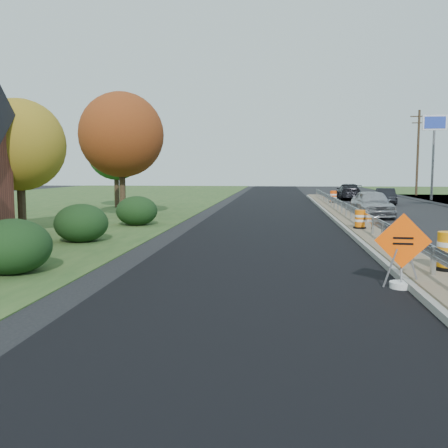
# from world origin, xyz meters

# --- Properties ---
(ground) EXTENTS (140.00, 140.00, 0.00)m
(ground) POSITION_xyz_m (0.00, 0.00, 0.00)
(ground) COLOR black
(ground) RESTS_ON ground
(milled_overlay) EXTENTS (7.20, 120.00, 0.01)m
(milled_overlay) POSITION_xyz_m (-4.40, 10.00, 0.01)
(milled_overlay) COLOR black
(milled_overlay) RESTS_ON ground
(median) EXTENTS (1.60, 55.00, 0.23)m
(median) POSITION_xyz_m (0.00, 8.00, 0.11)
(median) COLOR gray
(median) RESTS_ON ground
(guardrail) EXTENTS (0.10, 46.15, 0.72)m
(guardrail) POSITION_xyz_m (0.00, 9.00, 0.73)
(guardrail) COLOR silver
(guardrail) RESTS_ON median
(pylon_sign_north) EXTENTS (2.20, 0.30, 7.90)m
(pylon_sign_north) POSITION_xyz_m (10.50, 30.00, 6.48)
(pylon_sign_north) COLOR slate
(pylon_sign_north) RESTS_ON ground
(utility_pole_north) EXTENTS (1.90, 0.26, 9.40)m
(utility_pole_north) POSITION_xyz_m (11.50, 39.00, 4.93)
(utility_pole_north) COLOR #473523
(utility_pole_north) RESTS_ON ground
(hedge_south) EXTENTS (2.09, 2.09, 1.52)m
(hedge_south) POSITION_xyz_m (-11.00, -6.00, 0.76)
(hedge_south) COLOR black
(hedge_south) RESTS_ON ground
(hedge_mid) EXTENTS (2.09, 2.09, 1.52)m
(hedge_mid) POSITION_xyz_m (-11.50, 0.00, 0.76)
(hedge_mid) COLOR black
(hedge_mid) RESTS_ON ground
(hedge_north) EXTENTS (2.09, 2.09, 1.52)m
(hedge_north) POSITION_xyz_m (-11.00, 6.00, 0.76)
(hedge_north) COLOR black
(hedge_north) RESTS_ON ground
(tree_near_yellow) EXTENTS (3.96, 3.96, 5.88)m
(tree_near_yellow) POSITION_xyz_m (-15.00, 2.00, 3.89)
(tree_near_yellow) COLOR #473523
(tree_near_yellow) RESTS_ON ground
(tree_near_red) EXTENTS (4.95, 4.95, 7.35)m
(tree_near_red) POSITION_xyz_m (-13.00, 10.00, 4.86)
(tree_near_red) COLOR #473523
(tree_near_red) RESTS_ON ground
(tree_near_back) EXTENTS (4.29, 4.29, 6.37)m
(tree_near_back) POSITION_xyz_m (-16.00, 18.00, 4.21)
(tree_near_back) COLOR #473523
(tree_near_back) RESTS_ON ground
(caution_sign) EXTENTS (1.31, 0.55, 1.80)m
(caution_sign) POSITION_xyz_m (-0.90, -6.62, 0.46)
(caution_sign) COLOR white
(caution_sign) RESTS_ON ground
(barrel_median_near) EXTENTS (0.68, 0.68, 0.99)m
(barrel_median_near) POSITION_xyz_m (0.55, -5.36, 0.71)
(barrel_median_near) COLOR black
(barrel_median_near) RESTS_ON median
(barrel_median_mid) EXTENTS (0.56, 0.56, 0.82)m
(barrel_median_mid) POSITION_xyz_m (-0.21, 3.93, 0.62)
(barrel_median_mid) COLOR black
(barrel_median_mid) RESTS_ON median
(barrel_median_far) EXTENTS (0.65, 0.65, 0.95)m
(barrel_median_far) POSITION_xyz_m (0.55, 21.84, 0.69)
(barrel_median_far) COLOR black
(barrel_median_far) RESTS_ON median
(car_silver) EXTENTS (2.18, 4.89, 1.63)m
(car_silver) POSITION_xyz_m (1.80, 12.06, 0.82)
(car_silver) COLOR #AFAFB4
(car_silver) RESTS_ON ground
(car_dark_mid) EXTENTS (1.78, 4.15, 1.33)m
(car_dark_mid) POSITION_xyz_m (5.00, 23.68, 0.67)
(car_dark_mid) COLOR black
(car_dark_mid) RESTS_ON ground
(car_dark_far) EXTENTS (2.36, 5.35, 1.53)m
(car_dark_far) POSITION_xyz_m (2.87, 30.13, 0.76)
(car_dark_far) COLOR black
(car_dark_far) RESTS_ON ground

